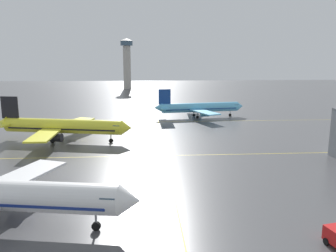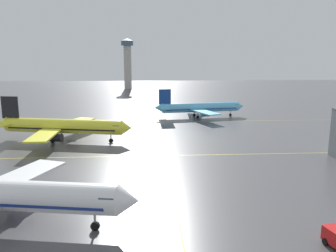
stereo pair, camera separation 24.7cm
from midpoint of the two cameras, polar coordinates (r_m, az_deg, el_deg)
airliner_second_row at (r=91.37m, az=-17.33°, el=-0.04°), size 36.33×30.85×11.36m
airliner_third_row at (r=123.52m, az=5.37°, el=3.10°), size 33.56×28.67×10.44m
taxiway_markings at (r=74.94m, az=-0.35°, el=-4.98°), size 152.09×135.10×0.01m
control_tower at (r=242.18m, az=-6.77°, el=11.00°), size 8.82×8.82×34.78m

